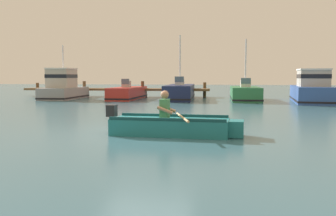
% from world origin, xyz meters
% --- Properties ---
extents(ground_plane, '(120.00, 120.00, 0.00)m').
position_xyz_m(ground_plane, '(0.00, 0.00, 0.00)').
color(ground_plane, '#386070').
extents(wooden_dock, '(14.41, 1.64, 1.21)m').
position_xyz_m(wooden_dock, '(-6.10, 17.68, 0.57)').
color(wooden_dock, brown).
rests_on(wooden_dock, ground).
extents(rowboat_with_person, '(3.72, 1.95, 1.19)m').
position_xyz_m(rowboat_with_person, '(0.79, -0.34, 0.25)').
color(rowboat_with_person, '#1E727A').
rests_on(rowboat_with_person, ground).
extents(moored_boat_grey, '(2.03, 4.78, 3.69)m').
position_xyz_m(moored_boat_grey, '(-8.90, 14.42, 0.78)').
color(moored_boat_grey, gray).
rests_on(moored_boat_grey, ground).
extents(moored_boat_red, '(1.62, 5.50, 1.40)m').
position_xyz_m(moored_boat_red, '(-4.45, 15.01, 0.39)').
color(moored_boat_red, '#B72D28').
rests_on(moored_boat_red, ground).
extents(moored_boat_navy, '(2.08, 6.87, 4.34)m').
position_xyz_m(moored_boat_navy, '(-0.84, 15.38, 0.47)').
color(moored_boat_navy, '#19234C').
rests_on(moored_boat_navy, ground).
extents(moored_boat_green, '(1.87, 5.10, 3.95)m').
position_xyz_m(moored_boat_green, '(3.51, 14.56, 0.43)').
color(moored_boat_green, '#287042').
rests_on(moored_boat_green, ground).
extents(moored_boat_blue, '(2.72, 6.51, 2.01)m').
position_xyz_m(moored_boat_blue, '(7.42, 13.50, 0.75)').
color(moored_boat_blue, '#2D519E').
rests_on(moored_boat_blue, ground).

